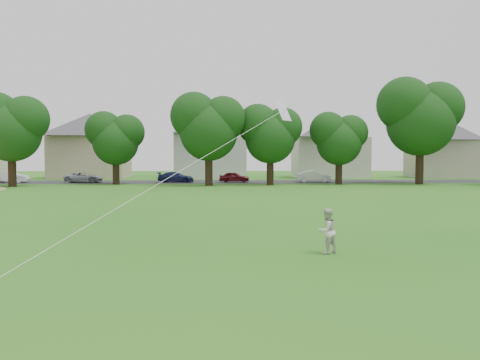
{
  "coord_description": "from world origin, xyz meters",
  "views": [
    {
      "loc": [
        1.6,
        -10.82,
        2.97
      ],
      "look_at": [
        2.07,
        2.0,
        2.3
      ],
      "focal_mm": 35.0,
      "sensor_mm": 36.0,
      "label": 1
    }
  ],
  "objects": [
    {
      "name": "ground",
      "position": [
        0.0,
        0.0,
        0.0
      ],
      "size": [
        160.0,
        160.0,
        0.0
      ],
      "primitive_type": "plane",
      "color": "#206316",
      "rests_on": "ground"
    },
    {
      "name": "street",
      "position": [
        0.0,
        42.0,
        0.01
      ],
      "size": [
        90.0,
        7.0,
        0.01
      ],
      "primitive_type": "cube",
      "color": "#2D2D30",
      "rests_on": "ground"
    },
    {
      "name": "older_boy",
      "position": [
        4.74,
        3.11,
        0.69
      ],
      "size": [
        0.84,
        0.8,
        1.38
      ],
      "primitive_type": "imported",
      "rotation": [
        0.0,
        0.0,
        3.7
      ],
      "color": "silver",
      "rests_on": "ground"
    },
    {
      "name": "kite",
      "position": [
        0.59,
        2.21,
        2.65
      ],
      "size": [
        3.77,
        5.55,
        12.83
      ],
      "color": "white",
      "rests_on": "ground"
    },
    {
      "name": "tree_row",
      "position": [
        3.6,
        35.99,
        6.09
      ],
      "size": [
        83.29,
        8.86,
        11.35
      ],
      "color": "black",
      "rests_on": "ground"
    },
    {
      "name": "parked_cars",
      "position": [
        -8.93,
        41.0,
        0.6
      ],
      "size": [
        46.08,
        1.95,
        1.27
      ],
      "color": "black",
      "rests_on": "ground"
    },
    {
      "name": "house_row",
      "position": [
        -1.19,
        52.0,
        5.22
      ],
      "size": [
        77.33,
        13.96,
        10.59
      ],
      "color": "beige",
      "rests_on": "ground"
    }
  ]
}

